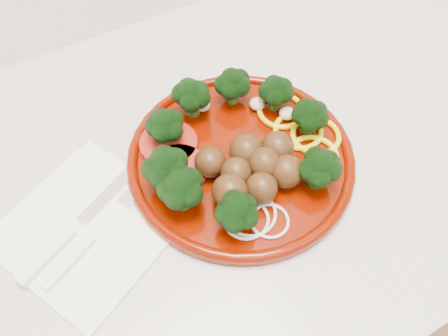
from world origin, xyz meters
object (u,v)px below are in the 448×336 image
fork (83,247)px  knife (69,234)px  plate (239,151)px  napkin (89,226)px

fork → knife: bearing=83.0°
knife → fork: knife is taller
plate → fork: (-0.21, -0.02, -0.02)m
napkin → fork: fork is taller
plate → knife: plate is taller
knife → fork: bearing=-97.0°
plate → knife: 0.22m
knife → plate: bearing=-27.5°
knife → fork: (0.01, -0.02, -0.00)m
napkin → fork: 0.03m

